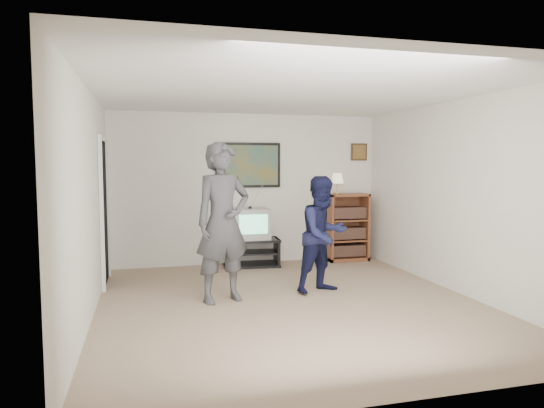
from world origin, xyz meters
name	(u,v)px	position (x,y,z in m)	size (l,w,h in m)	color
room_shell	(283,198)	(0.00, 0.35, 1.25)	(4.51, 5.00, 2.51)	#79634D
media_stand	(252,252)	(0.00, 2.23, 0.23)	(0.94, 0.58, 0.45)	black
crt_television	(250,224)	(-0.02, 2.23, 0.70)	(0.59, 0.50, 0.50)	#A8A8A3
bookshelf	(347,227)	(1.70, 2.28, 0.58)	(0.71, 0.40, 1.16)	brown
table_lamp	(337,184)	(1.50, 2.26, 1.34)	(0.22, 0.22, 0.36)	beige
person_tall	(223,223)	(-0.77, 0.33, 0.97)	(0.71, 0.46, 1.94)	#3C3B3F
person_short	(323,234)	(0.57, 0.42, 0.76)	(0.74, 0.58, 1.52)	#121533
controller_left	(222,203)	(-0.73, 0.57, 1.19)	(0.03, 0.11, 0.03)	white
controller_right	(319,217)	(0.57, 0.61, 0.96)	(0.03, 0.12, 0.03)	white
poster	(248,165)	(0.00, 2.48, 1.65)	(1.10, 0.03, 0.75)	black
air_vent	(215,147)	(-0.55, 2.48, 1.95)	(0.28, 0.02, 0.14)	white
small_picture	(359,152)	(2.00, 2.48, 1.88)	(0.30, 0.03, 0.30)	#422F15
doorway	(104,213)	(-2.23, 1.60, 1.00)	(0.03, 0.85, 2.00)	black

